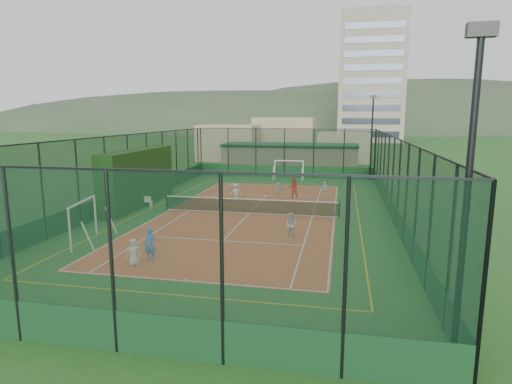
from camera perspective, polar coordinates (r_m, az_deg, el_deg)
ground at (r=28.08m, az=-0.88°, el=-2.86°), size 300.00×300.00×0.00m
court_slab at (r=28.08m, az=-0.88°, el=-2.85°), size 11.17×23.97×0.01m
tennis_net at (r=27.97m, az=-0.88°, el=-1.80°), size 11.67×0.12×1.06m
perimeter_fence at (r=27.63m, az=-0.89°, el=2.20°), size 18.12×34.12×5.00m
floodlight_se at (r=10.74m, az=26.14°, el=-2.78°), size 0.60×0.26×8.25m
floodlight_ne at (r=43.48m, az=15.15°, el=6.92°), size 0.60×0.26×8.25m
clubhouse at (r=49.31m, az=4.57°, el=4.62°), size 15.20×7.20×3.15m
apartment_tower at (r=109.25m, az=15.08°, el=14.40°), size 15.00×12.00×30.00m
distant_hills at (r=176.94m, az=9.59°, el=8.00°), size 200.00×60.00×24.00m
hedge_left at (r=31.44m, az=-15.44°, el=1.85°), size 1.36×9.05×3.96m
white_bench at (r=31.08m, az=-14.85°, el=-1.17°), size 1.45×0.45×0.81m
futsal_goal_near at (r=23.18m, az=-22.02°, el=-3.76°), size 3.37×1.54×2.10m
futsal_goal_far at (r=42.58m, az=4.41°, el=2.90°), size 3.00×1.03×1.91m
child_near_left at (r=19.09m, az=-16.01°, el=-7.73°), size 0.67×0.57×1.17m
child_near_mid at (r=19.48m, az=-13.92°, el=-6.77°), size 0.55×0.37×1.50m
child_near_right at (r=22.57m, az=4.73°, el=-4.42°), size 0.77×0.69×1.30m
child_far_left at (r=32.18m, az=-2.72°, el=0.01°), size 0.95×0.74×1.29m
child_far_right at (r=33.65m, az=9.14°, el=0.34°), size 0.82×0.50×1.30m
child_far_back at (r=33.93m, az=2.97°, el=0.40°), size 1.08×0.44×1.13m
coach at (r=33.35m, az=5.00°, el=0.63°), size 0.89×0.75×1.62m
tennis_balls at (r=29.27m, az=-0.89°, el=-2.23°), size 4.50×1.23×0.07m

